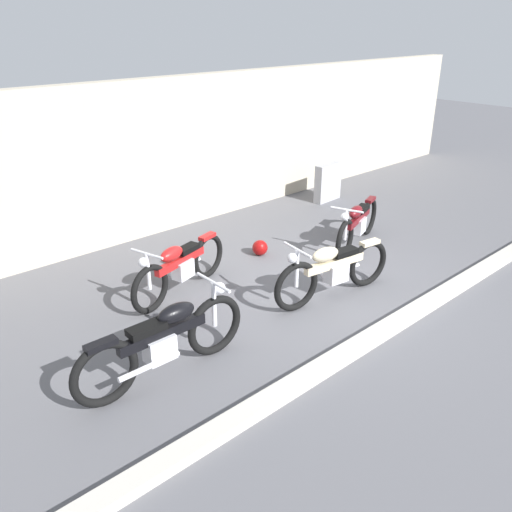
% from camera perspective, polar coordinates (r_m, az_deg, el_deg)
% --- Properties ---
extents(ground_plane, '(40.00, 40.00, 0.00)m').
position_cam_1_polar(ground_plane, '(8.24, 6.91, -3.21)').
color(ground_plane, '#56565B').
extents(building_wall, '(18.00, 0.30, 2.84)m').
position_cam_1_polar(building_wall, '(10.40, -8.42, 10.94)').
color(building_wall, '#B2A893').
rests_on(building_wall, ground_plane).
extents(curb_strip, '(18.00, 0.24, 0.12)m').
position_cam_1_polar(curb_strip, '(7.47, 15.50, -6.63)').
color(curb_strip, '#B7B2A8').
rests_on(curb_strip, ground_plane).
extents(stone_marker, '(0.74, 0.24, 0.84)m').
position_cam_1_polar(stone_marker, '(12.04, 7.78, 7.91)').
color(stone_marker, '#9E9EA3').
rests_on(stone_marker, ground_plane).
extents(helmet, '(0.27, 0.27, 0.27)m').
position_cam_1_polar(helmet, '(9.18, 0.43, 0.90)').
color(helmet, maroon).
rests_on(helmet, ground_plane).
extents(motorcycle_maroon, '(1.95, 0.86, 0.91)m').
position_cam_1_polar(motorcycle_maroon, '(9.60, 10.93, 3.49)').
color(motorcycle_maroon, black).
rests_on(motorcycle_maroon, ground_plane).
extents(motorcycle_red, '(1.99, 0.77, 0.92)m').
position_cam_1_polar(motorcycle_red, '(7.85, -8.26, -1.17)').
color(motorcycle_red, black).
rests_on(motorcycle_red, ground_plane).
extents(motorcycle_cream, '(2.11, 0.60, 0.95)m').
position_cam_1_polar(motorcycle_cream, '(7.73, 8.34, -1.45)').
color(motorcycle_cream, black).
rests_on(motorcycle_cream, ground_plane).
extents(motorcycle_black, '(2.23, 0.62, 1.00)m').
position_cam_1_polar(motorcycle_black, '(6.09, -9.84, -9.01)').
color(motorcycle_black, black).
rests_on(motorcycle_black, ground_plane).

